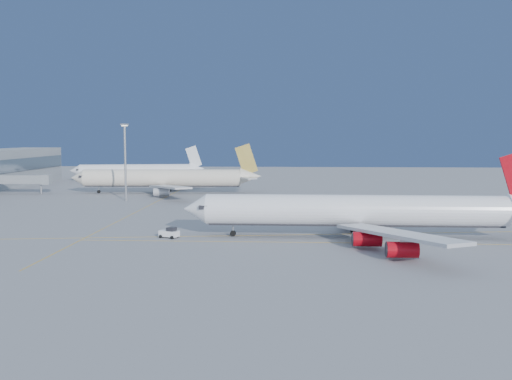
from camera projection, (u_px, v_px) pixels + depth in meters
name	position (u px, v px, depth m)	size (l,w,h in m)	color
ground	(283.00, 230.00, 124.88)	(500.00, 500.00, 0.00)	slate
jet_bridge	(21.00, 179.00, 201.15)	(23.60, 3.60, 6.90)	gray
taxiway_lines	(220.00, 225.00, 132.01)	(118.86, 140.00, 0.02)	#D0970B
airliner_virgin	(362.00, 211.00, 115.39)	(72.85, 65.63, 18.01)	white
airliner_etihad	(167.00, 178.00, 203.54)	(68.43, 63.20, 17.87)	beige
airliner_third	(138.00, 171.00, 256.89)	(59.86, 54.60, 16.10)	white
pushback_tug	(170.00, 233.00, 115.55)	(4.36, 3.52, 2.20)	white
light_mast	(125.00, 156.00, 179.22)	(2.10, 2.10, 24.34)	gray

